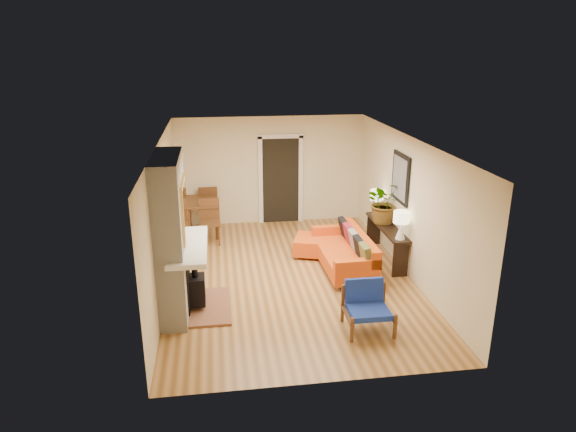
% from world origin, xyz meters
% --- Properties ---
extents(room_shell, '(6.50, 6.50, 6.50)m').
position_xyz_m(room_shell, '(0.60, 2.63, 1.24)').
color(room_shell, '#BE8849').
rests_on(room_shell, ground).
extents(fireplace, '(1.09, 1.68, 2.60)m').
position_xyz_m(fireplace, '(-2.00, -1.00, 1.24)').
color(fireplace, white).
rests_on(fireplace, ground).
extents(sofa, '(0.90, 2.01, 0.78)m').
position_xyz_m(sofa, '(1.18, 0.24, 0.34)').
color(sofa, silver).
rests_on(sofa, ground).
extents(ottoman, '(0.95, 0.95, 0.38)m').
position_xyz_m(ottoman, '(0.65, 1.01, 0.22)').
color(ottoman, silver).
rests_on(ottoman, ground).
extents(blue_chair, '(0.71, 0.70, 0.74)m').
position_xyz_m(blue_chair, '(0.92, -1.96, 0.40)').
color(blue_chair, brown).
rests_on(blue_chair, ground).
extents(dining_table, '(0.79, 1.82, 0.98)m').
position_xyz_m(dining_table, '(-1.57, 2.63, 0.64)').
color(dining_table, brown).
rests_on(dining_table, ground).
extents(console_table, '(0.34, 1.85, 0.72)m').
position_xyz_m(console_table, '(2.07, 0.56, 0.58)').
color(console_table, black).
rests_on(console_table, ground).
extents(lamp_near, '(0.30, 0.30, 0.54)m').
position_xyz_m(lamp_near, '(2.07, -0.18, 1.06)').
color(lamp_near, white).
rests_on(lamp_near, console_table).
extents(lamp_far, '(0.30, 0.30, 0.54)m').
position_xyz_m(lamp_far, '(2.07, 1.31, 1.06)').
color(lamp_far, white).
rests_on(lamp_far, console_table).
extents(houseplant, '(0.91, 0.83, 0.88)m').
position_xyz_m(houseplant, '(2.06, 0.76, 1.17)').
color(houseplant, '#1E5919').
rests_on(houseplant, console_table).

